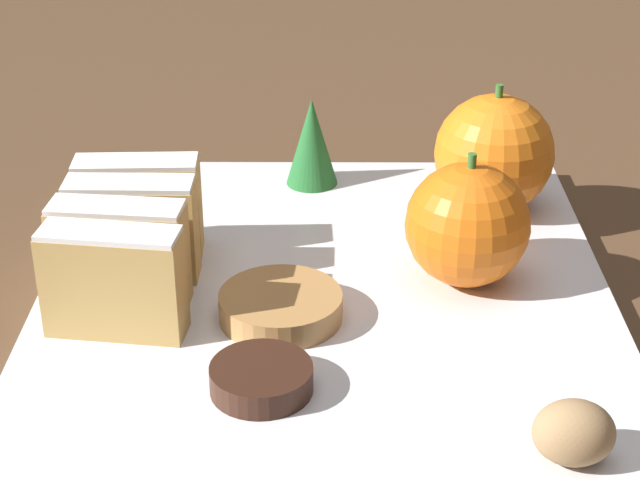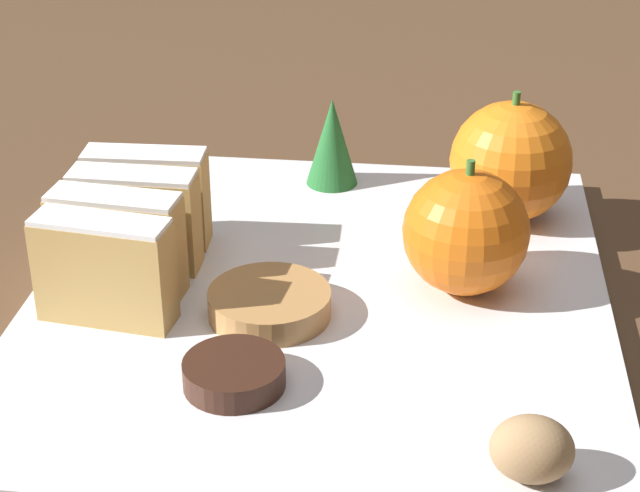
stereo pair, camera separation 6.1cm
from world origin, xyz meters
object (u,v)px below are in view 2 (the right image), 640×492
object	(u,v)px
orange_far	(466,232)
orange_near	(511,162)
walnut	(532,449)
chocolate_cookie	(234,374)

from	to	relation	value
orange_far	orange_near	bearing A→B (deg)	73.64
orange_far	walnut	bearing A→B (deg)	-79.72
orange_near	orange_far	size ratio (longest dim) A/B	1.07
orange_far	chocolate_cookie	world-z (taller)	orange_far
orange_near	chocolate_cookie	bearing A→B (deg)	-124.16
orange_near	walnut	size ratio (longest dim) A/B	2.31
walnut	orange_near	bearing A→B (deg)	90.28
orange_far	walnut	size ratio (longest dim) A/B	2.15
chocolate_cookie	orange_near	bearing A→B (deg)	55.84
chocolate_cookie	orange_far	bearing A→B (deg)	44.60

